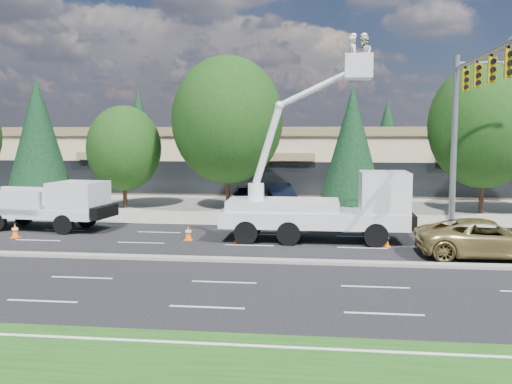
# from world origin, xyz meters

# --- Properties ---
(ground) EXTENTS (140.00, 140.00, 0.00)m
(ground) POSITION_xyz_m (0.00, 0.00, 0.00)
(ground) COLOR black
(ground) RESTS_ON ground
(concrete_apron) EXTENTS (140.00, 22.00, 0.01)m
(concrete_apron) POSITION_xyz_m (0.00, 20.00, 0.01)
(concrete_apron) COLOR gray
(concrete_apron) RESTS_ON ground
(road_median) EXTENTS (120.00, 0.55, 0.12)m
(road_median) POSITION_xyz_m (0.00, 0.00, 0.06)
(road_median) COLOR gray
(road_median) RESTS_ON ground
(strip_mall) EXTENTS (50.40, 15.40, 5.50)m
(strip_mall) POSITION_xyz_m (0.00, 29.97, 2.83)
(strip_mall) COLOR tan
(strip_mall) RESTS_ON ground
(tree_front_b) EXTENTS (4.50, 4.50, 8.87)m
(tree_front_b) POSITION_xyz_m (-16.00, 15.00, 4.76)
(tree_front_b) COLOR #332114
(tree_front_b) RESTS_ON ground
(tree_front_c) EXTENTS (4.94, 4.94, 6.85)m
(tree_front_c) POSITION_xyz_m (-10.00, 15.00, 4.01)
(tree_front_c) COLOR #332114
(tree_front_c) RESTS_ON ground
(tree_front_d) EXTENTS (7.21, 7.21, 10.01)m
(tree_front_d) POSITION_xyz_m (-3.00, 15.00, 5.86)
(tree_front_d) COLOR #332114
(tree_front_d) RESTS_ON ground
(tree_front_e) EXTENTS (4.06, 4.06, 8.00)m
(tree_front_e) POSITION_xyz_m (5.00, 15.00, 4.29)
(tree_front_e) COLOR #332114
(tree_front_e) RESTS_ON ground
(tree_front_f) EXTENTS (6.77, 6.77, 9.39)m
(tree_front_f) POSITION_xyz_m (13.00, 15.00, 5.50)
(tree_front_f) COLOR #332114
(tree_front_f) RESTS_ON ground
(tree_back_a) EXTENTS (5.09, 5.09, 10.04)m
(tree_back_a) POSITION_xyz_m (-18.00, 42.00, 5.39)
(tree_back_a) COLOR #332114
(tree_back_a) RESTS_ON ground
(tree_back_b) EXTENTS (5.87, 5.87, 11.56)m
(tree_back_b) POSITION_xyz_m (-4.00, 42.00, 6.20)
(tree_back_b) COLOR #332114
(tree_back_b) RESTS_ON ground
(tree_back_c) EXTENTS (4.40, 4.40, 8.68)m
(tree_back_c) POSITION_xyz_m (10.00, 42.00, 4.66)
(tree_back_c) COLOR #332114
(tree_back_c) RESTS_ON ground
(tree_back_d) EXTENTS (4.98, 4.98, 9.81)m
(tree_back_d) POSITION_xyz_m (22.00, 42.00, 5.26)
(tree_back_d) COLOR #332114
(tree_back_d) RESTS_ON ground
(signal_mast) EXTENTS (2.76, 10.16, 9.00)m
(signal_mast) POSITION_xyz_m (10.03, 7.04, 6.06)
(signal_mast) COLOR gray
(signal_mast) RESTS_ON ground
(utility_pickup) EXTENTS (6.84, 3.19, 2.53)m
(utility_pickup) POSITION_xyz_m (-10.76, 6.14, 1.04)
(utility_pickup) COLOR silver
(utility_pickup) RESTS_ON ground
(bucket_truck) EXTENTS (8.57, 2.83, 9.45)m
(bucket_truck) POSITION_xyz_m (3.51, 4.65, 2.01)
(bucket_truck) COLOR silver
(bucket_truck) RESTS_ON ground
(traffic_cone_a) EXTENTS (0.40, 0.40, 0.70)m
(traffic_cone_a) POSITION_xyz_m (-11.43, 3.75, 0.34)
(traffic_cone_a) COLOR #FF5E08
(traffic_cone_a) RESTS_ON ground
(traffic_cone_b) EXTENTS (0.40, 0.40, 0.70)m
(traffic_cone_b) POSITION_xyz_m (-3.01, 4.13, 0.34)
(traffic_cone_b) COLOR #FF5E08
(traffic_cone_b) RESTS_ON ground
(traffic_cone_c) EXTENTS (0.40, 0.40, 0.70)m
(traffic_cone_c) POSITION_xyz_m (-0.62, 4.10, 0.34)
(traffic_cone_c) COLOR #FF5E08
(traffic_cone_c) RESTS_ON ground
(traffic_cone_d) EXTENTS (0.40, 0.40, 0.70)m
(traffic_cone_d) POSITION_xyz_m (6.03, 3.62, 0.34)
(traffic_cone_d) COLOR #FF5E08
(traffic_cone_d) RESTS_ON ground
(traffic_cone_e) EXTENTS (0.40, 0.40, 0.70)m
(traffic_cone_e) POSITION_xyz_m (9.59, 3.34, 0.34)
(traffic_cone_e) COLOR #FF5E08
(traffic_cone_e) RESTS_ON ground
(minivan) EXTENTS (5.67, 2.78, 1.55)m
(minivan) POSITION_xyz_m (9.84, 1.93, 0.78)
(minivan) COLOR olive
(minivan) RESTS_ON ground
(parked_car_west) EXTENTS (2.53, 4.68, 1.51)m
(parked_car_west) POSITION_xyz_m (-2.00, 16.59, 0.76)
(parked_car_west) COLOR black
(parked_car_west) RESTS_ON ground
(parked_car_east) EXTENTS (3.03, 5.10, 1.59)m
(parked_car_east) POSITION_xyz_m (0.13, 17.39, 0.79)
(parked_car_east) COLOR black
(parked_car_east) RESTS_ON ground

